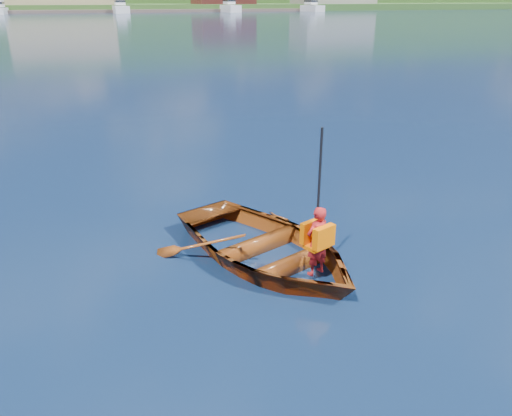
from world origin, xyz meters
TOP-DOWN VIEW (x-y plane):
  - ground at (0.00, 0.00)m, footprint 600.00×600.00m
  - rowboat at (0.64, 0.75)m, footprint 3.50×4.07m
  - child_paddler at (1.10, -0.04)m, footprint 0.43×0.44m
  - dock at (-10.79, 148.00)m, footprint 160.04×9.78m
  - marina_yachts at (2.96, 143.31)m, footprint 145.62×12.89m

SIDE VIEW (x-z plane):
  - ground at x=0.00m, z-range 0.00..0.00m
  - rowboat at x=0.64m, z-range -0.15..0.56m
  - dock at x=-10.79m, z-range 0.00..0.80m
  - child_paddler at x=1.10m, z-range -0.38..1.62m
  - marina_yachts at x=2.96m, z-range -0.72..3.43m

